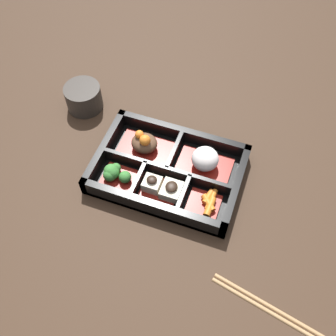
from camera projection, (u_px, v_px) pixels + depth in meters
The scene contains 10 objects.
ground_plane at pixel (168, 175), 0.81m from camera, with size 3.00×3.00×0.00m, color #382619.
bento_base at pixel (168, 173), 0.81m from camera, with size 0.30×0.20×0.01m.
bento_rim at pixel (168, 170), 0.80m from camera, with size 0.30×0.20×0.04m.
bowl_stew at pixel (144, 144), 0.82m from camera, with size 0.11×0.07×0.05m.
bowl_rice at pixel (205, 161), 0.79m from camera, with size 0.11×0.07×0.05m.
bowl_greens at pixel (115, 174), 0.78m from camera, with size 0.07×0.05×0.04m.
bowl_tofu at pixel (163, 188), 0.77m from camera, with size 0.08×0.05×0.04m.
bowl_carrots at pixel (207, 203), 0.76m from camera, with size 0.06×0.06×0.02m.
tea_cup at pixel (84, 97), 0.90m from camera, with size 0.08×0.08×0.06m.
chopsticks at pixel (268, 307), 0.66m from camera, with size 0.20×0.06×0.01m.
Camera 1 is at (0.15, -0.42, 0.69)m, focal length 42.00 mm.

